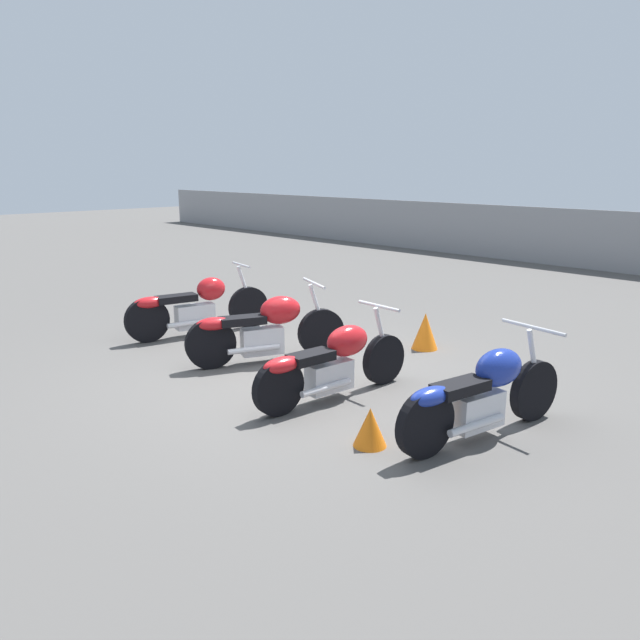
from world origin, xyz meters
name	(u,v)px	position (x,y,z in m)	size (l,w,h in m)	color
ground_plane	(300,378)	(0.00, 0.00, 0.00)	(60.00, 60.00, 0.00)	#514F4C
motorcycle_slot_0	(197,306)	(-2.51, 0.20, 0.43)	(0.69, 2.20, 1.00)	black
motorcycle_slot_1	(266,328)	(-0.77, 0.11, 0.44)	(1.00, 1.98, 0.99)	black
motorcycle_slot_2	(333,362)	(0.75, -0.19, 0.41)	(0.63, 2.06, 0.94)	black
motorcycle_slot_3	(482,393)	(2.38, 0.10, 0.43)	(0.70, 2.04, 0.97)	black
traffic_cone_near	(370,427)	(1.80, -0.76, 0.18)	(0.30, 0.30, 0.36)	orange
traffic_cone_far	(425,331)	(0.26, 2.06, 0.25)	(0.36, 0.36, 0.50)	orange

